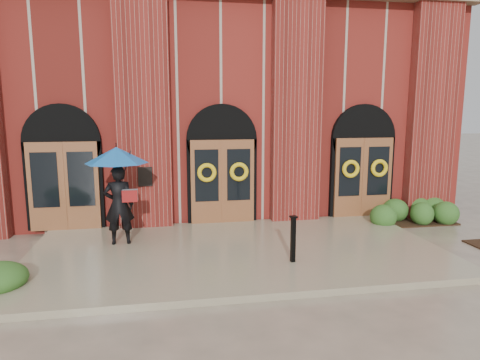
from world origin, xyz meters
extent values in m
plane|color=gray|center=(0.00, 0.00, 0.00)|extent=(90.00, 90.00, 0.00)
cube|color=gray|center=(0.00, 0.15, 0.07)|extent=(10.00, 5.30, 0.15)
cube|color=maroon|center=(0.00, 8.90, 3.50)|extent=(16.00, 12.00, 7.00)
cube|color=black|center=(-2.25, 2.47, 1.65)|extent=(0.40, 0.05, 0.55)
cube|color=maroon|center=(-2.25, 2.73, 3.50)|extent=(1.50, 0.45, 7.00)
cube|color=maroon|center=(2.25, 2.73, 3.50)|extent=(1.50, 0.45, 7.00)
cube|color=maroon|center=(6.75, 2.73, 3.50)|extent=(1.50, 0.45, 7.00)
cube|color=brown|center=(-4.50, 2.71, 1.40)|extent=(1.90, 0.10, 2.50)
cylinder|color=black|center=(-4.50, 2.85, 2.65)|extent=(2.10, 0.22, 2.10)
cube|color=brown|center=(0.00, 2.71, 1.40)|extent=(1.90, 0.10, 2.50)
cylinder|color=black|center=(0.00, 2.85, 2.65)|extent=(2.10, 0.22, 2.10)
cube|color=brown|center=(4.50, 2.71, 1.40)|extent=(1.90, 0.10, 2.50)
cylinder|color=black|center=(4.50, 2.85, 2.65)|extent=(2.10, 0.22, 2.10)
torus|color=yellow|center=(-0.48, 2.59, 1.70)|extent=(0.57, 0.13, 0.57)
torus|color=yellow|center=(0.48, 2.59, 1.70)|extent=(0.57, 0.13, 0.57)
torus|color=yellow|center=(4.02, 2.59, 1.70)|extent=(0.57, 0.13, 0.57)
torus|color=yellow|center=(4.98, 2.59, 1.70)|extent=(0.57, 0.13, 0.57)
imported|color=black|center=(-2.86, 1.11, 1.16)|extent=(0.75, 0.51, 2.01)
cone|color=#1661B0|center=(-2.86, 1.11, 2.42)|extent=(1.62, 1.62, 0.40)
cylinder|color=black|center=(-2.81, 1.06, 1.89)|extent=(0.02, 0.02, 0.66)
cube|color=#999A9D|center=(-2.57, 0.95, 1.42)|extent=(0.38, 0.20, 0.29)
cube|color=maroon|center=(-2.57, 0.85, 1.42)|extent=(0.38, 0.04, 0.29)
cube|color=black|center=(1.08, -0.94, 0.66)|extent=(0.11, 0.11, 1.02)
cube|color=black|center=(1.08, -0.94, 1.19)|extent=(0.16, 0.16, 0.04)
ellipsoid|color=#2B541D|center=(5.80, 2.20, 0.34)|extent=(2.65, 1.06, 0.68)
camera|label=1|loc=(-1.71, -9.78, 3.57)|focal=32.00mm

